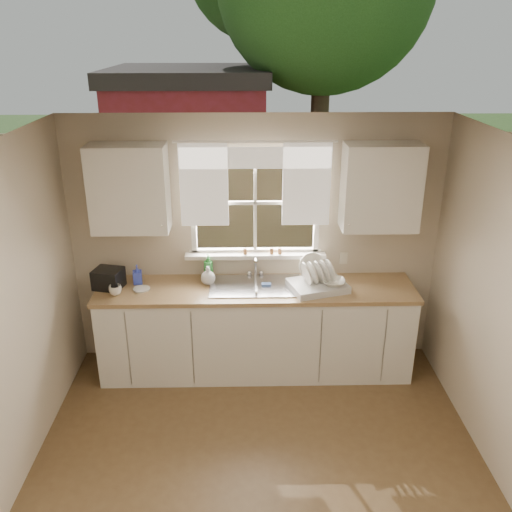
{
  "coord_description": "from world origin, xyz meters",
  "views": [
    {
      "loc": [
        -0.1,
        -2.97,
        3.18
      ],
      "look_at": [
        0.0,
        1.65,
        1.25
      ],
      "focal_mm": 38.0,
      "sensor_mm": 36.0,
      "label": 1
    }
  ],
  "objects_px": {
    "black_appliance": "(108,278)",
    "dish_rack": "(318,282)",
    "soap_bottle_a": "(208,267)",
    "cup": "(115,290)"
  },
  "relations": [
    {
      "from": "dish_rack",
      "to": "cup",
      "type": "bearing_deg",
      "value": -177.51
    },
    {
      "from": "soap_bottle_a",
      "to": "cup",
      "type": "distance_m",
      "value": 0.91
    },
    {
      "from": "dish_rack",
      "to": "cup",
      "type": "distance_m",
      "value": 1.89
    },
    {
      "from": "dish_rack",
      "to": "cup",
      "type": "relative_size",
      "value": 5.1
    },
    {
      "from": "cup",
      "to": "black_appliance",
      "type": "bearing_deg",
      "value": 109.92
    },
    {
      "from": "dish_rack",
      "to": "soap_bottle_a",
      "type": "relative_size",
      "value": 2.26
    },
    {
      "from": "soap_bottle_a",
      "to": "black_appliance",
      "type": "xyz_separation_m",
      "value": [
        -0.94,
        -0.16,
        -0.04
      ]
    },
    {
      "from": "dish_rack",
      "to": "black_appliance",
      "type": "relative_size",
      "value": 2.35
    },
    {
      "from": "black_appliance",
      "to": "dish_rack",
      "type": "bearing_deg",
      "value": 11.44
    },
    {
      "from": "cup",
      "to": "soap_bottle_a",
      "type": "bearing_deg",
      "value": 9.1
    }
  ]
}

